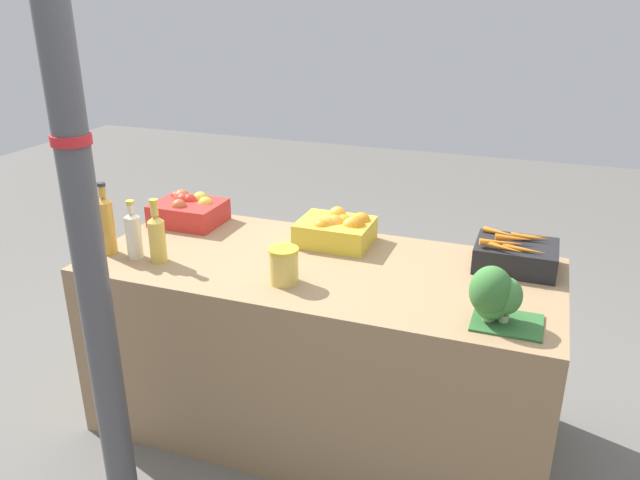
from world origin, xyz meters
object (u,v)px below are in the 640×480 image
at_px(support_pole, 76,170).
at_px(juice_bottle_golden, 157,236).
at_px(pickle_jar, 284,265).
at_px(broccoli_pile, 495,297).
at_px(orange_crate, 338,229).
at_px(apple_crate, 189,209).
at_px(juice_bottle_cloudy, 133,234).
at_px(juice_bottle_amber, 106,224).
at_px(carrot_crate, 516,255).

distance_m(support_pole, juice_bottle_golden, 0.66).
bearing_deg(pickle_jar, broccoli_pile, -3.13).
relative_size(orange_crate, pickle_jar, 2.25).
xyz_separation_m(apple_crate, broccoli_pile, (1.40, -0.48, 0.03)).
xyz_separation_m(support_pole, juice_bottle_cloudy, (-0.23, 0.51, -0.41)).
relative_size(juice_bottle_amber, pickle_jar, 2.21).
height_order(orange_crate, juice_bottle_golden, juice_bottle_golden).
xyz_separation_m(apple_crate, juice_bottle_cloudy, (0.01, -0.43, 0.04)).
relative_size(carrot_crate, pickle_jar, 2.25).
bearing_deg(pickle_jar, carrot_crate, 28.61).
bearing_deg(juice_bottle_cloudy, juice_bottle_golden, -0.00).
relative_size(apple_crate, pickle_jar, 2.25).
height_order(support_pole, juice_bottle_amber, support_pole).
bearing_deg(carrot_crate, juice_bottle_golden, -162.42).
distance_m(orange_crate, carrot_crate, 0.72).
xyz_separation_m(apple_crate, juice_bottle_amber, (-0.11, -0.43, 0.06)).
xyz_separation_m(orange_crate, juice_bottle_golden, (-0.60, -0.42, 0.04)).
bearing_deg(juice_bottle_cloudy, orange_crate, 30.62).
bearing_deg(juice_bottle_cloudy, pickle_jar, -0.69).
relative_size(juice_bottle_amber, juice_bottle_cloudy, 1.25).
bearing_deg(orange_crate, broccoli_pile, -34.37).
bearing_deg(juice_bottle_amber, support_pole, -55.48).
relative_size(orange_crate, juice_bottle_cloudy, 1.27).
relative_size(orange_crate, carrot_crate, 1.00).
distance_m(carrot_crate, broccoli_pile, 0.47).
relative_size(apple_crate, orange_crate, 1.00).
relative_size(apple_crate, juice_bottle_golden, 1.18).
bearing_deg(carrot_crate, juice_bottle_amber, -164.93).
height_order(apple_crate, carrot_crate, apple_crate).
relative_size(carrot_crate, juice_bottle_golden, 1.18).
height_order(juice_bottle_amber, pickle_jar, juice_bottle_amber).
height_order(orange_crate, broccoli_pile, broccoli_pile).
distance_m(apple_crate, juice_bottle_amber, 0.45).
bearing_deg(apple_crate, broccoli_pile, -18.76).
bearing_deg(juice_bottle_amber, juice_bottle_cloudy, 0.00).
distance_m(support_pole, broccoli_pile, 1.32).
relative_size(broccoli_pile, juice_bottle_amber, 0.80).
distance_m(apple_crate, carrot_crate, 1.44).
relative_size(broccoli_pile, juice_bottle_golden, 0.93).
bearing_deg(carrot_crate, broccoli_pile, -94.22).
bearing_deg(apple_crate, juice_bottle_amber, -104.34).
relative_size(support_pole, juice_bottle_golden, 9.91).
relative_size(support_pole, orange_crate, 8.38).
distance_m(support_pole, orange_crate, 1.14).
distance_m(apple_crate, pickle_jar, 0.79).
distance_m(orange_crate, juice_bottle_amber, 0.93).
bearing_deg(orange_crate, support_pole, -117.36).
distance_m(carrot_crate, juice_bottle_golden, 1.38).
xyz_separation_m(juice_bottle_amber, juice_bottle_golden, (0.23, 0.00, -0.02)).
distance_m(broccoli_pile, juice_bottle_amber, 1.51).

